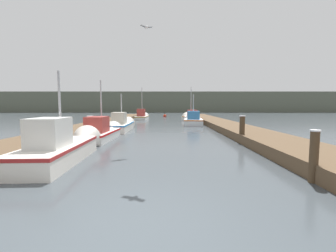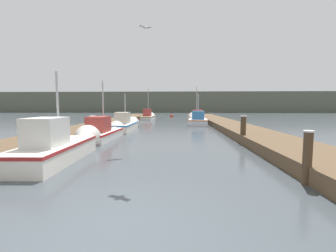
% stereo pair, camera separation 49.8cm
% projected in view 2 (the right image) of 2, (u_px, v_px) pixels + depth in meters
% --- Properties ---
extents(ground_plane, '(200.00, 200.00, 0.00)m').
position_uv_depth(ground_plane, '(112.00, 228.00, 3.59)').
color(ground_plane, '#3D4449').
extents(dock_left, '(2.59, 40.00, 0.46)m').
position_uv_depth(dock_left, '(103.00, 125.00, 19.72)').
color(dock_left, brown).
rests_on(dock_left, ground_plane).
extents(dock_right, '(2.59, 40.00, 0.46)m').
position_uv_depth(dock_right, '(230.00, 126.00, 19.24)').
color(dock_right, brown).
rests_on(dock_right, ground_plane).
extents(distant_shore_ridge, '(120.00, 16.00, 5.66)m').
position_uv_depth(distant_shore_ridge, '(174.00, 102.00, 68.33)').
color(distant_shore_ridge, '#565B4C').
rests_on(distant_shore_ridge, ground_plane).
extents(fishing_boat_0, '(1.65, 5.32, 3.52)m').
position_uv_depth(fishing_boat_0, '(63.00, 145.00, 8.44)').
color(fishing_boat_0, silver).
rests_on(fishing_boat_0, ground_plane).
extents(fishing_boat_1, '(1.48, 4.77, 3.77)m').
position_uv_depth(fishing_boat_1, '(105.00, 131.00, 13.35)').
color(fishing_boat_1, silver).
rests_on(fishing_boat_1, ground_plane).
extents(fishing_boat_2, '(1.39, 5.60, 3.19)m').
position_uv_depth(fishing_boat_2, '(126.00, 124.00, 18.04)').
color(fishing_boat_2, silver).
rests_on(fishing_boat_2, ground_plane).
extents(fishing_boat_3, '(2.13, 4.84, 3.61)m').
position_uv_depth(fishing_boat_3, '(198.00, 120.00, 22.92)').
color(fishing_boat_3, silver).
rests_on(fishing_boat_3, ground_plane).
extents(fishing_boat_4, '(1.98, 5.03, 4.59)m').
position_uv_depth(fishing_boat_4, '(196.00, 118.00, 27.36)').
color(fishing_boat_4, silver).
rests_on(fishing_boat_4, ground_plane).
extents(fishing_boat_5, '(1.59, 5.02, 4.81)m').
position_uv_depth(fishing_boat_5, '(149.00, 116.00, 31.40)').
color(fishing_boat_5, silver).
rests_on(fishing_boat_5, ground_plane).
extents(mooring_piling_0, '(0.32, 0.32, 1.43)m').
position_uv_depth(mooring_piling_0, '(243.00, 129.00, 11.56)').
color(mooring_piling_0, '#473523').
rests_on(mooring_piling_0, ground_plane).
extents(mooring_piling_1, '(0.34, 0.34, 1.33)m').
position_uv_depth(mooring_piling_1, '(93.00, 126.00, 13.77)').
color(mooring_piling_1, '#473523').
rests_on(mooring_piling_1, ground_plane).
extents(mooring_piling_2, '(0.23, 0.23, 1.25)m').
position_uv_depth(mooring_piling_2, '(199.00, 114.00, 34.58)').
color(mooring_piling_2, '#473523').
rests_on(mooring_piling_2, ground_plane).
extents(mooring_piling_3, '(0.25, 0.25, 1.35)m').
position_uv_depth(mooring_piling_3, '(307.00, 158.00, 5.51)').
color(mooring_piling_3, '#473523').
rests_on(mooring_piling_3, ground_plane).
extents(channel_buoy, '(0.53, 0.53, 1.03)m').
position_uv_depth(channel_buoy, '(172.00, 116.00, 38.17)').
color(channel_buoy, red).
rests_on(channel_buoy, ground_plane).
extents(seagull_lead, '(0.54, 0.37, 0.12)m').
position_uv_depth(seagull_lead, '(145.00, 28.00, 10.08)').
color(seagull_lead, white).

